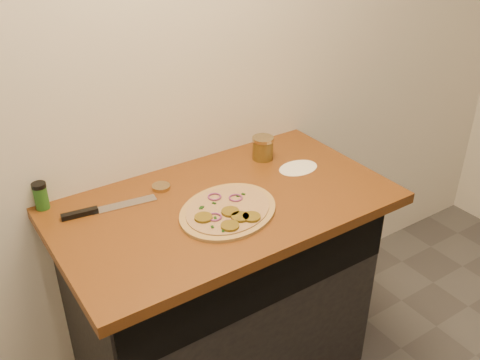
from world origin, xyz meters
TOP-DOWN VIEW (x-y plane):
  - cabinet at (0.00, 1.45)m, footprint 1.10×0.60m
  - countertop at (0.00, 1.42)m, footprint 1.20×0.70m
  - pizza at (-0.03, 1.34)m, footprint 0.49×0.49m
  - chefs_knife at (-0.39, 1.59)m, footprint 0.33×0.08m
  - mason_jar_lid at (-0.15, 1.61)m, footprint 0.08×0.08m
  - salsa_jar at (0.30, 1.60)m, footprint 0.09×0.09m
  - spice_shaker at (-0.55, 1.72)m, footprint 0.05×0.05m
  - flour_spill at (0.37, 1.46)m, footprint 0.17×0.17m

SIDE VIEW (x-z plane):
  - cabinet at x=0.00m, z-range 0.00..0.86m
  - countertop at x=0.00m, z-range 0.86..0.90m
  - flour_spill at x=0.37m, z-range 0.90..0.90m
  - chefs_knife at x=-0.39m, z-range 0.90..0.92m
  - mason_jar_lid at x=-0.15m, z-range 0.90..0.91m
  - pizza at x=-0.03m, z-range 0.90..0.92m
  - salsa_jar at x=0.30m, z-range 0.90..1.00m
  - spice_shaker at x=-0.55m, z-range 0.90..1.00m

